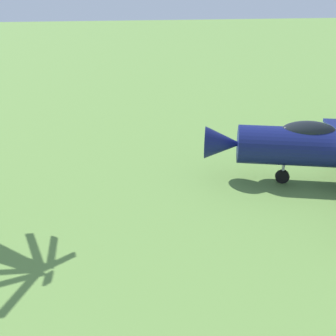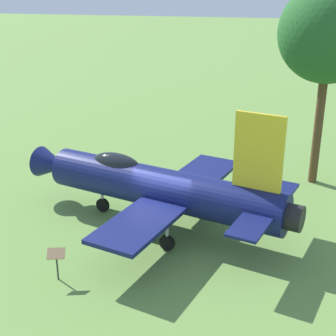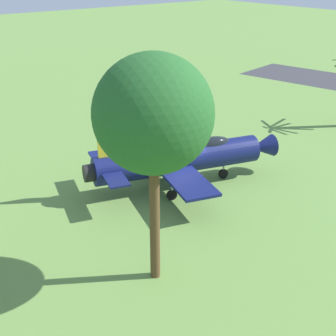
{
  "view_description": "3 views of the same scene",
  "coord_description": "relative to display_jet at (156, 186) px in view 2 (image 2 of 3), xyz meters",
  "views": [
    {
      "loc": [
        -13.75,
        10.56,
        7.78
      ],
      "look_at": [
        0.03,
        8.12,
        1.5
      ],
      "focal_mm": 42.82,
      "sensor_mm": 36.0,
      "label": 1
    },
    {
      "loc": [
        -17.86,
        -3.79,
        9.88
      ],
      "look_at": [
        -0.02,
        -0.21,
        2.65
      ],
      "focal_mm": 53.21,
      "sensor_mm": 36.0,
      "label": 2
    },
    {
      "loc": [
        19.63,
        -16.36,
        12.57
      ],
      "look_at": [
        0.35,
        -1.05,
        1.59
      ],
      "focal_mm": 50.44,
      "sensor_mm": 36.0,
      "label": 3
    }
  ],
  "objects": [
    {
      "name": "shade_tree",
      "position": [
        6.06,
        -6.7,
        5.46
      ],
      "size": [
        4.56,
        4.6,
        9.58
      ],
      "color": "brown",
      "rests_on": "ground_plane"
    },
    {
      "name": "info_plaque",
      "position": [
        -4.5,
        2.43,
        -0.93
      ],
      "size": [
        0.54,
        0.68,
        1.14
      ],
      "color": "#333333",
      "rests_on": "ground_plane"
    },
    {
      "name": "display_jet",
      "position": [
        0.0,
        0.0,
        0.0
      ],
      "size": [
        9.52,
        11.9,
        5.35
      ],
      "rotation": [
        0.0,
        0.0,
        1.27
      ],
      "color": "#111951",
      "rests_on": "ground_plane"
    },
    {
      "name": "ground_plane",
      "position": [
        -0.1,
        -0.33,
        -1.78
      ],
      "size": [
        200.0,
        200.0,
        0.0
      ],
      "primitive_type": "plane",
      "color": "#668E42"
    }
  ]
}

